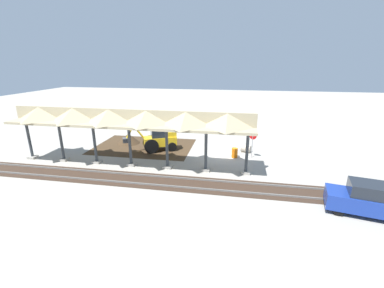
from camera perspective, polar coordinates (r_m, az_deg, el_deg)
The scene contains 10 objects.
ground_plane at distance 24.93m, azimuth 7.08°, elevation -2.44°, with size 120.00×120.00×0.00m, color #9E998E.
dirt_work_zone at distance 27.70m, azimuth -10.61°, elevation -0.52°, with size 10.12×7.00×0.01m, color #42301E.
platform_canopy at distance 21.76m, azimuth -14.08°, elevation 5.58°, with size 20.67×3.20×4.90m.
rail_tracks at distance 18.82m, azimuth 5.87°, elevation -9.30°, with size 60.00×2.58×0.15m.
stop_sign at distance 24.17m, azimuth 13.33°, elevation 1.13°, with size 0.66×0.43×2.54m.
backhoe at distance 25.91m, azimuth -7.46°, elevation 1.28°, with size 5.16×3.34×2.82m.
dirt_mound at distance 29.19m, azimuth -13.84°, elevation 0.21°, with size 4.91×4.91×2.12m, color #42301E.
concrete_pipe at distance 25.99m, azimuth 11.89°, elevation -1.01°, with size 1.08×0.96×0.72m.
distant_parked_car at distance 18.29m, azimuth 34.38°, elevation -10.08°, with size 4.47×2.57×1.98m.
traffic_barrel at distance 24.33m, azimuth 9.46°, elevation -1.94°, with size 0.56×0.56×0.90m, color orange.
Camera 1 is at (-1.06, 23.38, 8.59)m, focal length 24.00 mm.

